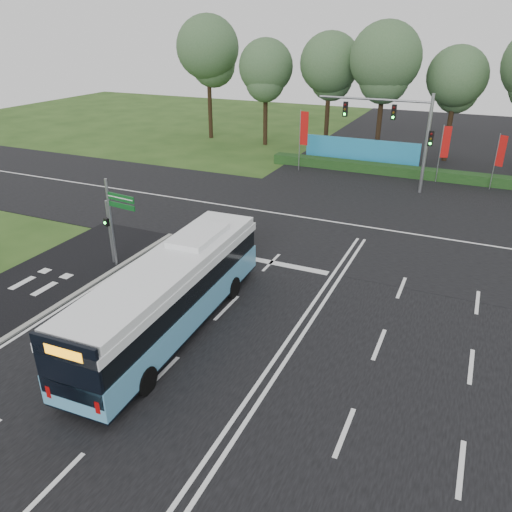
# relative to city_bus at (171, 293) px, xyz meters

# --- Properties ---
(ground) EXTENTS (120.00, 120.00, 0.00)m
(ground) POSITION_rel_city_bus_xyz_m (4.48, 2.34, -1.67)
(ground) COLOR #274617
(ground) RESTS_ON ground
(road_main) EXTENTS (20.00, 120.00, 0.04)m
(road_main) POSITION_rel_city_bus_xyz_m (4.48, 2.34, -1.65)
(road_main) COLOR black
(road_main) RESTS_ON ground
(road_cross) EXTENTS (120.00, 14.00, 0.05)m
(road_cross) POSITION_rel_city_bus_xyz_m (4.48, 14.34, -1.65)
(road_cross) COLOR black
(road_cross) RESTS_ON ground
(bike_path) EXTENTS (5.00, 18.00, 0.06)m
(bike_path) POSITION_rel_city_bus_xyz_m (-8.02, -0.66, -1.64)
(bike_path) COLOR black
(bike_path) RESTS_ON ground
(kerb_strip) EXTENTS (0.25, 18.00, 0.12)m
(kerb_strip) POSITION_rel_city_bus_xyz_m (-5.62, -0.66, -1.61)
(kerb_strip) COLOR gray
(kerb_strip) RESTS_ON ground
(city_bus) EXTENTS (2.87, 11.67, 3.33)m
(city_bus) POSITION_rel_city_bus_xyz_m (0.00, 0.00, 0.00)
(city_bus) COLOR #559CC4
(city_bus) RESTS_ON ground
(pedestrian_signal) EXTENTS (0.32, 0.42, 3.39)m
(pedestrian_signal) POSITION_rel_city_bus_xyz_m (-6.24, 3.96, 0.18)
(pedestrian_signal) COLOR gray
(pedestrian_signal) RESTS_ON ground
(street_sign) EXTENTS (1.77, 0.31, 4.57)m
(street_sign) POSITION_rel_city_bus_xyz_m (-5.59, 3.79, 1.16)
(street_sign) COLOR gray
(street_sign) RESTS_ON ground
(banner_flag_left) EXTENTS (0.74, 0.13, 5.01)m
(banner_flag_left) POSITION_rel_city_bus_xyz_m (-3.44, 24.89, 1.58)
(banner_flag_left) COLOR gray
(banner_flag_left) RESTS_ON ground
(banner_flag_mid) EXTENTS (0.63, 0.26, 4.43)m
(banner_flag_mid) POSITION_rel_city_bus_xyz_m (7.46, 26.20, 1.22)
(banner_flag_mid) COLOR gray
(banner_flag_mid) RESTS_ON ground
(banner_flag_right) EXTENTS (0.58, 0.28, 4.17)m
(banner_flag_right) POSITION_rel_city_bus_xyz_m (11.34, 25.66, 1.06)
(banner_flag_right) COLOR gray
(banner_flag_right) RESTS_ON ground
(traffic_light_gantry) EXTENTS (8.41, 0.28, 7.00)m
(traffic_light_gantry) POSITION_rel_city_bus_xyz_m (4.69, 22.84, 2.99)
(traffic_light_gantry) COLOR gray
(traffic_light_gantry) RESTS_ON ground
(hedge) EXTENTS (22.00, 1.20, 0.80)m
(hedge) POSITION_rel_city_bus_xyz_m (4.48, 26.84, -1.27)
(hedge) COLOR #133513
(hedge) RESTS_ON ground
(blue_hoarding) EXTENTS (10.00, 0.30, 2.20)m
(blue_hoarding) POSITION_rel_city_bus_xyz_m (0.48, 29.34, -0.57)
(blue_hoarding) COLOR teal
(blue_hoarding) RESTS_ON ground
(eucalyptus_row) EXTENTS (49.47, 9.60, 12.43)m
(eucalyptus_row) POSITION_rel_city_bus_xyz_m (5.27, 33.63, 6.81)
(eucalyptus_row) COLOR black
(eucalyptus_row) RESTS_ON ground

